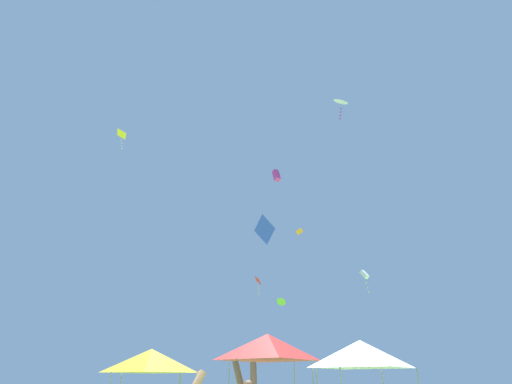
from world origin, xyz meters
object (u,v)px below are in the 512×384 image
object	(u,v)px
canopy_tent_red	(268,347)
kite_magenta_box	(276,175)
kite_red_diamond	(259,281)
kite_white_box	(365,275)
kite_lime_delta	(281,301)
kite_orange_diamond	(299,231)
canopy_tent_yellow	(150,361)
canopy_tent_white	(361,354)
kite_white_delta	(341,102)
kite_blue_diamond	(265,230)
kite_yellow_diamond	(122,135)

from	to	relation	value
canopy_tent_red	kite_magenta_box	bearing A→B (deg)	72.96
kite_red_diamond	kite_white_box	size ratio (longest dim) A/B	0.69
kite_lime_delta	kite_orange_diamond	distance (m)	5.79
canopy_tent_yellow	kite_red_diamond	distance (m)	15.49
canopy_tent_yellow	kite_red_diamond	size ratio (longest dim) A/B	2.04
kite_white_box	canopy_tent_white	bearing A→B (deg)	-115.41
kite_red_diamond	kite_white_box	xyz separation A→B (m)	(10.15, 3.22, 1.66)
kite_white_delta	kite_magenta_box	distance (m)	6.87
kite_blue_diamond	canopy_tent_yellow	bearing A→B (deg)	-133.43
kite_lime_delta	kite_white_delta	xyz separation A→B (m)	(2.47, -10.04, 12.02)
canopy_tent_white	kite_white_box	bearing A→B (deg)	64.59
kite_yellow_diamond	canopy_tent_red	bearing A→B (deg)	-50.35
canopy_tent_white	kite_yellow_diamond	xyz separation A→B (m)	(-13.23, 16.55, 18.80)
kite_blue_diamond	canopy_tent_white	bearing A→B (deg)	-79.29
canopy_tent_red	kite_white_box	bearing A→B (deg)	52.61
kite_magenta_box	kite_white_box	distance (m)	14.15
kite_white_delta	kite_blue_diamond	world-z (taller)	kite_white_delta
canopy_tent_red	kite_orange_diamond	world-z (taller)	kite_orange_diamond
canopy_tent_red	canopy_tent_white	size ratio (longest dim) A/B	1.18
canopy_tent_red	kite_orange_diamond	distance (m)	16.12
kite_lime_delta	kite_white_box	world-z (taller)	kite_white_box
kite_blue_diamond	kite_orange_diamond	distance (m)	7.97
canopy_tent_white	kite_magenta_box	distance (m)	15.74
kite_white_box	kite_lime_delta	bearing A→B (deg)	-165.14
kite_white_box	kite_yellow_diamond	bearing A→B (deg)	-173.60
canopy_tent_white	kite_red_diamond	xyz separation A→B (m)	(-1.10, 15.82, 6.05)
canopy_tent_red	kite_orange_diamond	bearing A→B (deg)	67.47
canopy_tent_yellow	kite_lime_delta	bearing A→B (deg)	58.84
canopy_tent_white	kite_blue_diamond	xyz separation A→B (m)	(-1.73, 9.15, 7.80)
canopy_tent_yellow	kite_red_diamond	bearing A→B (deg)	63.49
kite_red_diamond	kite_yellow_diamond	bearing A→B (deg)	176.59
canopy_tent_white	kite_yellow_diamond	world-z (taller)	kite_yellow_diamond
kite_blue_diamond	kite_lime_delta	bearing A→B (deg)	71.34
kite_red_diamond	kite_blue_diamond	xyz separation A→B (m)	(-0.63, -6.67, 1.75)
canopy_tent_red	canopy_tent_white	distance (m)	4.62
kite_red_diamond	kite_white_delta	xyz separation A→B (m)	(4.45, -8.99, 10.75)
kite_lime_delta	kite_white_delta	distance (m)	15.85
kite_lime_delta	kite_white_delta	world-z (taller)	kite_white_delta
canopy_tent_yellow	kite_orange_diamond	bearing A→B (deg)	52.09
kite_white_delta	kite_white_box	world-z (taller)	kite_white_delta
canopy_tent_red	kite_white_delta	size ratio (longest dim) A/B	1.77
kite_lime_delta	kite_orange_diamond	world-z (taller)	kite_orange_diamond
canopy_tent_white	kite_blue_diamond	world-z (taller)	kite_blue_diamond
kite_yellow_diamond	kite_blue_diamond	size ratio (longest dim) A/B	1.40
kite_magenta_box	kite_red_diamond	bearing A→B (deg)	93.37
canopy_tent_red	kite_white_box	size ratio (longest dim) A/B	1.74
kite_white_delta	kite_magenta_box	bearing A→B (deg)	143.26
canopy_tent_white	kite_red_diamond	distance (m)	16.98
canopy_tent_red	kite_yellow_diamond	size ratio (longest dim) A/B	1.97
kite_white_box	kite_orange_diamond	world-z (taller)	kite_orange_diamond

